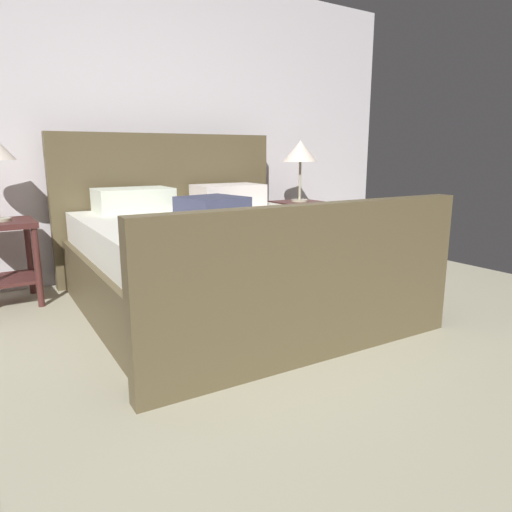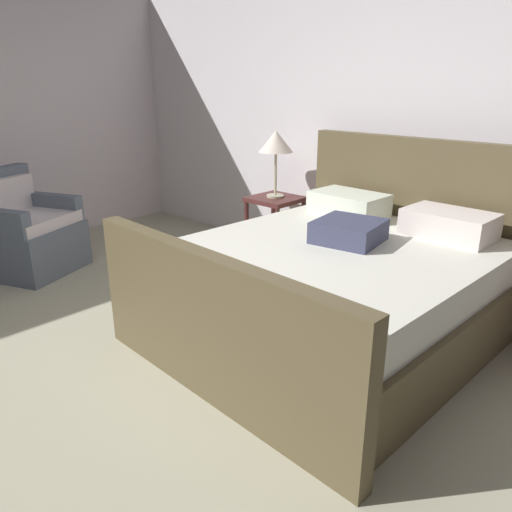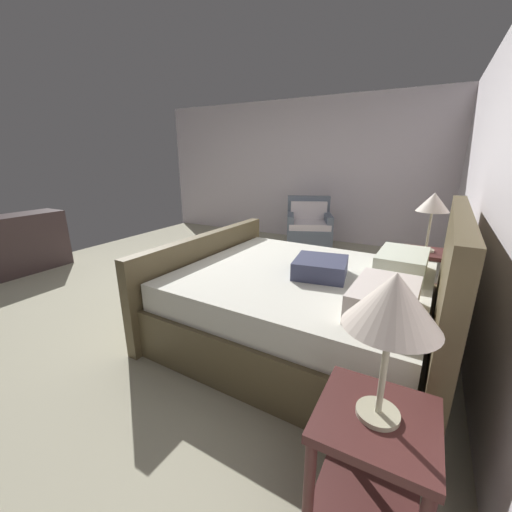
# 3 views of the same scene
# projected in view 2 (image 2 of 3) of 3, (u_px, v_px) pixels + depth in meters

# --- Properties ---
(ground_plane) EXTENTS (6.15, 5.60, 0.02)m
(ground_plane) POSITION_uv_depth(u_px,v_px,m) (79.00, 410.00, 2.55)
(ground_plane) COLOR #AFAA8F
(wall_back) EXTENTS (6.27, 0.12, 2.57)m
(wall_back) POSITION_uv_depth(u_px,v_px,m) (380.00, 123.00, 4.08)
(wall_back) COLOR silver
(wall_back) RESTS_ON ground
(bed) EXTENTS (2.01, 2.24, 1.22)m
(bed) POSITION_uv_depth(u_px,v_px,m) (338.00, 283.00, 3.23)
(bed) COLOR brown
(bed) RESTS_ON ground
(nightstand_left) EXTENTS (0.44, 0.44, 0.60)m
(nightstand_left) POSITION_uv_depth(u_px,v_px,m) (275.00, 218.00, 4.61)
(nightstand_left) COLOR #4B2422
(nightstand_left) RESTS_ON ground
(table_lamp_left) EXTENTS (0.31, 0.31, 0.60)m
(table_lamp_left) POSITION_uv_depth(u_px,v_px,m) (276.00, 143.00, 4.38)
(table_lamp_left) COLOR #B7B293
(table_lamp_left) RESTS_ON nightstand_left
(armchair) EXTENTS (0.95, 0.95, 0.90)m
(armchair) POSITION_uv_depth(u_px,v_px,m) (24.00, 233.00, 4.32)
(armchair) COLOR slate
(armchair) RESTS_ON ground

